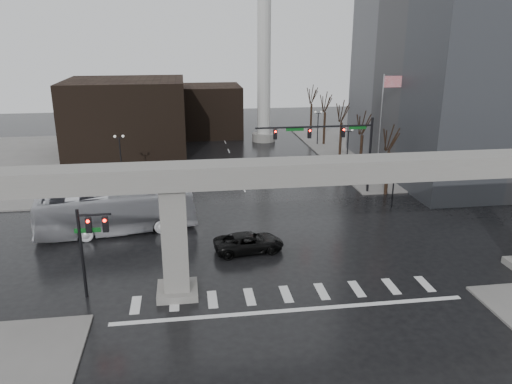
# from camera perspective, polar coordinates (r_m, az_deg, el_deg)

# --- Properties ---
(ground) EXTENTS (160.00, 160.00, 0.00)m
(ground) POSITION_cam_1_polar(r_m,az_deg,el_deg) (34.09, 3.11, -10.75)
(ground) COLOR black
(ground) RESTS_ON ground
(sidewalk_ne) EXTENTS (28.00, 36.00, 0.15)m
(sidewalk_ne) POSITION_cam_1_polar(r_m,az_deg,el_deg) (74.53, 17.56, 4.51)
(sidewalk_ne) COLOR slate
(sidewalk_ne) RESTS_ON ground
(sidewalk_nw) EXTENTS (28.00, 36.00, 0.15)m
(sidewalk_nw) POSITION_cam_1_polar(r_m,az_deg,el_deg) (70.17, -24.49, 2.91)
(sidewalk_nw) COLOR slate
(sidewalk_nw) RESTS_ON ground
(elevated_guideway) EXTENTS (48.00, 2.60, 8.70)m
(elevated_guideway) POSITION_cam_1_polar(r_m,az_deg,el_deg) (31.64, 5.57, 0.44)
(elevated_guideway) COLOR gray
(elevated_guideway) RESTS_ON ground
(building_far_left) EXTENTS (16.00, 14.00, 10.00)m
(building_far_left) POSITION_cam_1_polar(r_m,az_deg,el_deg) (72.62, -14.54, 8.41)
(building_far_left) COLOR black
(building_far_left) RESTS_ON ground
(building_far_mid) EXTENTS (10.00, 10.00, 8.00)m
(building_far_mid) POSITION_cam_1_polar(r_m,az_deg,el_deg) (82.32, -5.36, 9.26)
(building_far_mid) COLOR black
(building_far_mid) RESTS_ON ground
(smokestack) EXTENTS (3.60, 3.60, 30.00)m
(smokestack) POSITION_cam_1_polar(r_m,az_deg,el_deg) (76.30, 0.93, 15.71)
(smokestack) COLOR #B9B9B5
(smokestack) RESTS_ON ground
(signal_mast_arm) EXTENTS (12.12, 0.43, 8.00)m
(signal_mast_arm) POSITION_cam_1_polar(r_m,az_deg,el_deg) (51.47, 9.03, 5.94)
(signal_mast_arm) COLOR black
(signal_mast_arm) RESTS_ON ground
(signal_left_pole) EXTENTS (2.30, 0.30, 6.00)m
(signal_left_pole) POSITION_cam_1_polar(r_m,az_deg,el_deg) (32.81, -18.51, -5.02)
(signal_left_pole) COLOR black
(signal_left_pole) RESTS_ON ground
(flagpole_assembly) EXTENTS (2.06, 0.12, 12.00)m
(flagpole_assembly) POSITION_cam_1_polar(r_m,az_deg,el_deg) (56.25, 14.37, 8.38)
(flagpole_assembly) COLOR silver
(flagpole_assembly) RESTS_ON ground
(lamp_right_0) EXTENTS (1.22, 0.32, 5.11)m
(lamp_right_0) POSITION_cam_1_polar(r_m,az_deg,el_deg) (49.22, 15.55, 2.12)
(lamp_right_0) COLOR black
(lamp_right_0) RESTS_ON ground
(lamp_right_1) EXTENTS (1.22, 0.32, 5.11)m
(lamp_right_1) POSITION_cam_1_polar(r_m,az_deg,el_deg) (61.89, 10.46, 5.65)
(lamp_right_1) COLOR black
(lamp_right_1) RESTS_ON ground
(lamp_right_2) EXTENTS (1.22, 0.32, 5.11)m
(lamp_right_2) POSITION_cam_1_polar(r_m,az_deg,el_deg) (75.03, 7.10, 7.95)
(lamp_right_2) COLOR black
(lamp_right_2) RESTS_ON ground
(lamp_left_0) EXTENTS (1.22, 0.32, 5.11)m
(lamp_left_0) POSITION_cam_1_polar(r_m,az_deg,el_deg) (45.77, -17.21, 0.79)
(lamp_left_0) COLOR black
(lamp_left_0) RESTS_ON ground
(lamp_left_1) EXTENTS (1.22, 0.32, 5.11)m
(lamp_left_1) POSITION_cam_1_polar(r_m,az_deg,el_deg) (59.18, -15.28, 4.76)
(lamp_left_1) COLOR black
(lamp_left_1) RESTS_ON ground
(lamp_left_2) EXTENTS (1.22, 0.32, 5.11)m
(lamp_left_2) POSITION_cam_1_polar(r_m,az_deg,el_deg) (72.82, -14.05, 7.25)
(lamp_left_2) COLOR black
(lamp_left_2) RESTS_ON ground
(tree_right_0) EXTENTS (1.09, 1.58, 7.50)m
(tree_right_0) POSITION_cam_1_polar(r_m,az_deg,el_deg) (53.34, 14.82, 2.62)
(tree_right_0) COLOR black
(tree_right_0) RESTS_ON ground
(tree_right_1) EXTENTS (1.09, 1.61, 7.67)m
(tree_right_1) POSITION_cam_1_polar(r_m,az_deg,el_deg) (60.54, 11.95, 4.68)
(tree_right_1) COLOR black
(tree_right_1) RESTS_ON ground
(tree_right_2) EXTENTS (1.10, 1.63, 7.85)m
(tree_right_2) POSITION_cam_1_polar(r_m,az_deg,el_deg) (67.91, 9.68, 6.30)
(tree_right_2) COLOR black
(tree_right_2) RESTS_ON ground
(tree_right_3) EXTENTS (1.11, 1.66, 8.02)m
(tree_right_3) POSITION_cam_1_polar(r_m,az_deg,el_deg) (75.41, 7.84, 7.59)
(tree_right_3) COLOR black
(tree_right_3) RESTS_ON ground
(tree_right_4) EXTENTS (1.12, 1.69, 8.19)m
(tree_right_4) POSITION_cam_1_polar(r_m,az_deg,el_deg) (83.00, 6.34, 8.63)
(tree_right_4) COLOR black
(tree_right_4) RESTS_ON ground
(pickup_truck) EXTENTS (5.66, 3.14, 1.50)m
(pickup_truck) POSITION_cam_1_polar(r_m,az_deg,el_deg) (38.75, -0.81, -5.79)
(pickup_truck) COLOR black
(pickup_truck) RESTS_ON ground
(city_bus) EXTENTS (13.51, 5.14, 3.67)m
(city_bus) POSITION_cam_1_polar(r_m,az_deg,el_deg) (43.63, -15.66, -2.17)
(city_bus) COLOR silver
(city_bus) RESTS_ON ground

